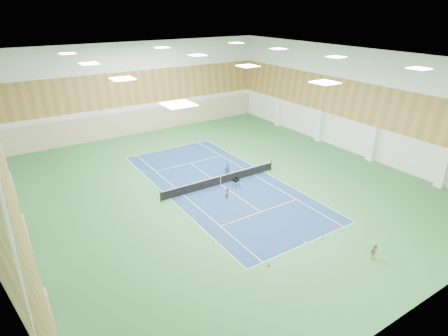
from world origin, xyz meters
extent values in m
plane|color=#2F6F3A|center=(0.00, 0.00, 0.00)|extent=(40.00, 40.00, 0.00)
cube|color=navy|center=(0.00, 0.00, 0.01)|extent=(10.97, 23.77, 0.01)
cube|color=#C6B793|center=(0.00, 19.75, 1.60)|extent=(35.40, 0.16, 3.20)
cube|color=#593319|center=(-17.92, -8.00, 1.10)|extent=(0.08, 1.80, 2.20)
cube|color=#593319|center=(-17.92, 0.00, 1.10)|extent=(0.08, 1.80, 2.20)
imported|color=navy|center=(1.27, 0.75, 0.81)|extent=(0.64, 0.46, 1.63)
imported|color=gray|center=(-0.98, -2.77, 0.52)|extent=(0.59, 0.51, 1.04)
imported|color=tan|center=(2.60, -15.70, 0.59)|extent=(0.71, 0.35, 1.17)
cone|color=orange|center=(-3.46, -6.48, 0.11)|extent=(0.20, 0.20, 0.22)
cone|color=#FF450D|center=(-1.35, -6.07, 0.11)|extent=(0.19, 0.19, 0.21)
cone|color=#D8570B|center=(0.88, -6.03, 0.12)|extent=(0.23, 0.23, 0.25)
cone|color=#DB5E0B|center=(3.47, -6.85, 0.12)|extent=(0.22, 0.22, 0.25)
cone|color=#FA4B0D|center=(-4.03, -12.40, 0.12)|extent=(0.22, 0.22, 0.24)
cone|color=#FF410D|center=(-1.88, -11.70, 0.10)|extent=(0.18, 0.18, 0.20)
cone|color=#DC5E0B|center=(1.36, -12.19, 0.10)|extent=(0.18, 0.18, 0.19)
cone|color=#FB4C0D|center=(3.55, -11.78, 0.12)|extent=(0.22, 0.22, 0.24)
camera|label=1|loc=(-17.79, -28.00, 16.33)|focal=30.00mm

